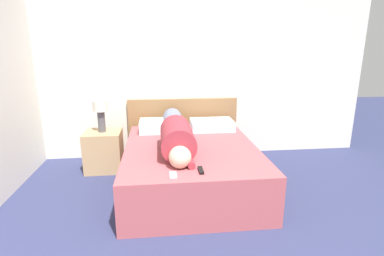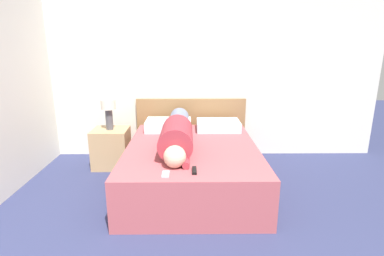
{
  "view_description": "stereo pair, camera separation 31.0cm",
  "coord_description": "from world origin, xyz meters",
  "px_view_note": "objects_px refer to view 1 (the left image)",
  "views": [
    {
      "loc": [
        -0.41,
        -0.98,
        1.6
      ],
      "look_at": [
        -0.06,
        2.1,
        0.75
      ],
      "focal_mm": 28.0,
      "sensor_mm": 36.0,
      "label": 1
    },
    {
      "loc": [
        -0.1,
        -1.0,
        1.6
      ],
      "look_at": [
        -0.06,
        2.1,
        0.75
      ],
      "focal_mm": 28.0,
      "sensor_mm": 36.0,
      "label": 2
    }
  ],
  "objects_px": {
    "pillow_second": "(212,125)",
    "cell_phone": "(173,175)",
    "tv_remote": "(201,170)",
    "pillow_near_headboard": "(162,126)",
    "bed": "(191,166)",
    "table_lamp": "(101,111)",
    "person_lying": "(176,133)",
    "nightstand": "(104,151)"
  },
  "relations": [
    {
      "from": "pillow_second",
      "to": "cell_phone",
      "type": "distance_m",
      "value": 1.59
    },
    {
      "from": "tv_remote",
      "to": "cell_phone",
      "type": "xyz_separation_m",
      "value": [
        -0.26,
        -0.06,
        -0.01
      ]
    },
    {
      "from": "pillow_near_headboard",
      "to": "tv_remote",
      "type": "bearing_deg",
      "value": -76.97
    },
    {
      "from": "bed",
      "to": "tv_remote",
      "type": "height_order",
      "value": "tv_remote"
    },
    {
      "from": "bed",
      "to": "pillow_second",
      "type": "relative_size",
      "value": 3.33
    },
    {
      "from": "table_lamp",
      "to": "pillow_near_headboard",
      "type": "height_order",
      "value": "table_lamp"
    },
    {
      "from": "table_lamp",
      "to": "person_lying",
      "type": "bearing_deg",
      "value": -33.17
    },
    {
      "from": "nightstand",
      "to": "cell_phone",
      "type": "relative_size",
      "value": 4.04
    },
    {
      "from": "cell_phone",
      "to": "nightstand",
      "type": "bearing_deg",
      "value": 121.0
    },
    {
      "from": "table_lamp",
      "to": "cell_phone",
      "type": "bearing_deg",
      "value": -59.0
    },
    {
      "from": "person_lying",
      "to": "cell_phone",
      "type": "distance_m",
      "value": 0.83
    },
    {
      "from": "person_lying",
      "to": "tv_remote",
      "type": "distance_m",
      "value": 0.78
    },
    {
      "from": "bed",
      "to": "table_lamp",
      "type": "height_order",
      "value": "table_lamp"
    },
    {
      "from": "nightstand",
      "to": "person_lying",
      "type": "distance_m",
      "value": 1.17
    },
    {
      "from": "table_lamp",
      "to": "person_lying",
      "type": "height_order",
      "value": "table_lamp"
    },
    {
      "from": "table_lamp",
      "to": "pillow_near_headboard",
      "type": "bearing_deg",
      "value": 3.85
    },
    {
      "from": "bed",
      "to": "cell_phone",
      "type": "height_order",
      "value": "cell_phone"
    },
    {
      "from": "nightstand",
      "to": "cell_phone",
      "type": "xyz_separation_m",
      "value": [
        0.85,
        -1.41,
        0.24
      ]
    },
    {
      "from": "tv_remote",
      "to": "cell_phone",
      "type": "height_order",
      "value": "tv_remote"
    },
    {
      "from": "table_lamp",
      "to": "person_lying",
      "type": "xyz_separation_m",
      "value": [
        0.93,
        -0.6,
        -0.15
      ]
    },
    {
      "from": "bed",
      "to": "cell_phone",
      "type": "xyz_separation_m",
      "value": [
        -0.24,
        -0.79,
        0.26
      ]
    },
    {
      "from": "bed",
      "to": "nightstand",
      "type": "xyz_separation_m",
      "value": [
        -1.09,
        0.62,
        0.01
      ]
    },
    {
      "from": "tv_remote",
      "to": "pillow_near_headboard",
      "type": "bearing_deg",
      "value": 103.03
    },
    {
      "from": "table_lamp",
      "to": "pillow_second",
      "type": "height_order",
      "value": "table_lamp"
    },
    {
      "from": "bed",
      "to": "tv_remote",
      "type": "bearing_deg",
      "value": -88.79
    },
    {
      "from": "table_lamp",
      "to": "tv_remote",
      "type": "bearing_deg",
      "value": -50.71
    },
    {
      "from": "person_lying",
      "to": "tv_remote",
      "type": "height_order",
      "value": "person_lying"
    },
    {
      "from": "bed",
      "to": "person_lying",
      "type": "height_order",
      "value": "person_lying"
    },
    {
      "from": "nightstand",
      "to": "table_lamp",
      "type": "bearing_deg",
      "value": 0.0
    },
    {
      "from": "pillow_near_headboard",
      "to": "cell_phone",
      "type": "distance_m",
      "value": 1.47
    },
    {
      "from": "nightstand",
      "to": "person_lying",
      "type": "height_order",
      "value": "person_lying"
    },
    {
      "from": "pillow_second",
      "to": "tv_remote",
      "type": "distance_m",
      "value": 1.45
    },
    {
      "from": "pillow_second",
      "to": "nightstand",
      "type": "bearing_deg",
      "value": -177.93
    },
    {
      "from": "nightstand",
      "to": "pillow_near_headboard",
      "type": "xyz_separation_m",
      "value": [
        0.78,
        0.05,
        0.31
      ]
    },
    {
      "from": "bed",
      "to": "pillow_second",
      "type": "height_order",
      "value": "pillow_second"
    },
    {
      "from": "tv_remote",
      "to": "cell_phone",
      "type": "distance_m",
      "value": 0.26
    },
    {
      "from": "bed",
      "to": "pillow_near_headboard",
      "type": "relative_size",
      "value": 3.16
    },
    {
      "from": "bed",
      "to": "tv_remote",
      "type": "relative_size",
      "value": 12.67
    },
    {
      "from": "nightstand",
      "to": "pillow_second",
      "type": "height_order",
      "value": "pillow_second"
    },
    {
      "from": "nightstand",
      "to": "tv_remote",
      "type": "distance_m",
      "value": 1.76
    },
    {
      "from": "pillow_near_headboard",
      "to": "pillow_second",
      "type": "height_order",
      "value": "pillow_near_headboard"
    },
    {
      "from": "person_lying",
      "to": "pillow_near_headboard",
      "type": "bearing_deg",
      "value": 102.39
    }
  ]
}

